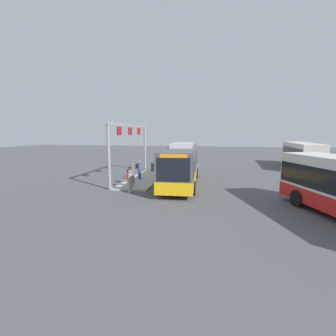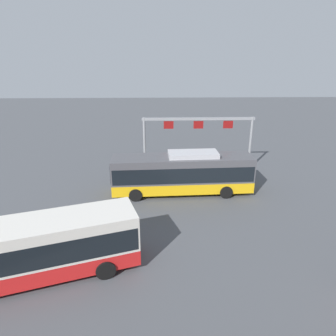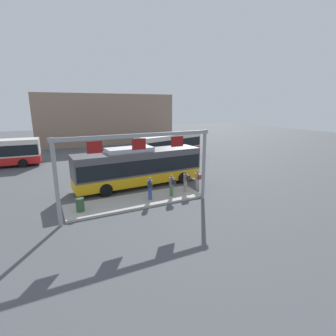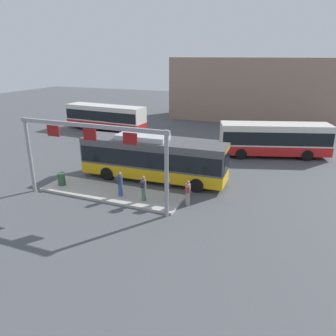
{
  "view_description": "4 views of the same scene",
  "coord_description": "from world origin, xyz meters",
  "px_view_note": "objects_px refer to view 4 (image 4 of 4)",
  "views": [
    {
      "loc": [
        20.72,
        2.72,
        4.36
      ],
      "look_at": [
        1.99,
        -0.76,
        1.63
      ],
      "focal_mm": 26.45,
      "sensor_mm": 36.0,
      "label": 1
    },
    {
      "loc": [
        1.84,
        22.37,
        10.46
      ],
      "look_at": [
        1.09,
        -1.36,
        1.66
      ],
      "focal_mm": 32.39,
      "sensor_mm": 36.0,
      "label": 2
    },
    {
      "loc": [
        -7.36,
        -20.21,
        6.93
      ],
      "look_at": [
        2.15,
        -1.27,
        1.64
      ],
      "focal_mm": 27.21,
      "sensor_mm": 36.0,
      "label": 3
    },
    {
      "loc": [
        9.71,
        -21.04,
        9.05
      ],
      "look_at": [
        1.27,
        -0.17,
        1.17
      ],
      "focal_mm": 34.61,
      "sensor_mm": 36.0,
      "label": 4
    }
  ],
  "objects_px": {
    "bus_background_right": "(105,116)",
    "person_boarding": "(188,192)",
    "bus_main": "(153,157)",
    "person_waiting_near": "(167,189)",
    "person_waiting_far": "(120,184)",
    "bus_background_left": "(274,138)",
    "trash_bin": "(61,179)",
    "person_waiting_mid": "(143,188)"
  },
  "relations": [
    {
      "from": "person_waiting_mid",
      "to": "trash_bin",
      "type": "height_order",
      "value": "person_waiting_mid"
    },
    {
      "from": "bus_background_left",
      "to": "person_boarding",
      "type": "distance_m",
      "value": 13.69
    },
    {
      "from": "trash_bin",
      "to": "bus_background_right",
      "type": "bearing_deg",
      "value": 112.68
    },
    {
      "from": "bus_background_left",
      "to": "bus_background_right",
      "type": "xyz_separation_m",
      "value": [
        -20.73,
        3.85,
        0.0
      ]
    },
    {
      "from": "person_waiting_near",
      "to": "trash_bin",
      "type": "distance_m",
      "value": 8.13
    },
    {
      "from": "bus_main",
      "to": "bus_background_right",
      "type": "height_order",
      "value": "bus_main"
    },
    {
      "from": "bus_main",
      "to": "person_waiting_far",
      "type": "height_order",
      "value": "bus_main"
    },
    {
      "from": "person_waiting_mid",
      "to": "trash_bin",
      "type": "distance_m",
      "value": 6.67
    },
    {
      "from": "person_boarding",
      "to": "person_waiting_near",
      "type": "relative_size",
      "value": 1.0
    },
    {
      "from": "person_waiting_mid",
      "to": "trash_bin",
      "type": "relative_size",
      "value": 1.86
    },
    {
      "from": "bus_main",
      "to": "person_boarding",
      "type": "height_order",
      "value": "bus_main"
    },
    {
      "from": "person_waiting_mid",
      "to": "person_waiting_far",
      "type": "xyz_separation_m",
      "value": [
        -1.76,
        0.05,
        0.0
      ]
    },
    {
      "from": "bus_main",
      "to": "person_waiting_near",
      "type": "xyz_separation_m",
      "value": [
        2.59,
        -3.56,
        -0.76
      ]
    },
    {
      "from": "bus_background_right",
      "to": "person_waiting_mid",
      "type": "distance_m",
      "value": 22.46
    },
    {
      "from": "person_boarding",
      "to": "person_waiting_mid",
      "type": "xyz_separation_m",
      "value": [
        -2.75,
        -0.7,
        0.16
      ]
    },
    {
      "from": "person_waiting_far",
      "to": "trash_bin",
      "type": "distance_m",
      "value": 4.91
    },
    {
      "from": "bus_main",
      "to": "person_waiting_far",
      "type": "relative_size",
      "value": 6.68
    },
    {
      "from": "person_boarding",
      "to": "person_waiting_far",
      "type": "bearing_deg",
      "value": 84.96
    },
    {
      "from": "person_waiting_near",
      "to": "person_waiting_far",
      "type": "bearing_deg",
      "value": 66.19
    },
    {
      "from": "bus_main",
      "to": "person_waiting_near",
      "type": "height_order",
      "value": "bus_main"
    },
    {
      "from": "bus_background_right",
      "to": "person_waiting_mid",
      "type": "height_order",
      "value": "bus_background_right"
    },
    {
      "from": "bus_main",
      "to": "bus_background_left",
      "type": "height_order",
      "value": "bus_main"
    },
    {
      "from": "person_waiting_near",
      "to": "person_waiting_mid",
      "type": "relative_size",
      "value": 1.0
    },
    {
      "from": "bus_background_right",
      "to": "person_waiting_near",
      "type": "xyz_separation_m",
      "value": [
        15.4,
        -17.18,
        -0.73
      ]
    },
    {
      "from": "bus_main",
      "to": "person_boarding",
      "type": "distance_m",
      "value": 5.16
    },
    {
      "from": "bus_background_left",
      "to": "person_boarding",
      "type": "height_order",
      "value": "bus_background_left"
    },
    {
      "from": "bus_main",
      "to": "trash_bin",
      "type": "relative_size",
      "value": 12.4
    },
    {
      "from": "person_boarding",
      "to": "person_waiting_far",
      "type": "relative_size",
      "value": 1.0
    },
    {
      "from": "bus_background_left",
      "to": "trash_bin",
      "type": "height_order",
      "value": "bus_background_left"
    },
    {
      "from": "person_waiting_mid",
      "to": "bus_background_left",
      "type": "bearing_deg",
      "value": -39.75
    },
    {
      "from": "bus_main",
      "to": "person_waiting_far",
      "type": "distance_m",
      "value": 4.05
    },
    {
      "from": "person_waiting_near",
      "to": "bus_background_right",
      "type": "bearing_deg",
      "value": 11.55
    },
    {
      "from": "bus_background_left",
      "to": "trash_bin",
      "type": "relative_size",
      "value": 11.31
    },
    {
      "from": "person_waiting_far",
      "to": "person_boarding",
      "type": "bearing_deg",
      "value": -59.77
    },
    {
      "from": "person_waiting_near",
      "to": "trash_bin",
      "type": "xyz_separation_m",
      "value": [
        -8.11,
        -0.25,
        -0.44
      ]
    },
    {
      "from": "person_waiting_near",
      "to": "bus_main",
      "type": "bearing_deg",
      "value": 5.73
    },
    {
      "from": "person_waiting_far",
      "to": "trash_bin",
      "type": "height_order",
      "value": "person_waiting_far"
    },
    {
      "from": "person_boarding",
      "to": "person_waiting_near",
      "type": "xyz_separation_m",
      "value": [
        -1.28,
        -0.28,
        0.16
      ]
    },
    {
      "from": "bus_background_right",
      "to": "person_boarding",
      "type": "relative_size",
      "value": 6.37
    },
    {
      "from": "bus_main",
      "to": "bus_background_left",
      "type": "xyz_separation_m",
      "value": [
        7.91,
        9.77,
        -0.03
      ]
    },
    {
      "from": "person_waiting_far",
      "to": "person_waiting_near",
      "type": "bearing_deg",
      "value": -61.38
    },
    {
      "from": "bus_main",
      "to": "person_boarding",
      "type": "xyz_separation_m",
      "value": [
        3.87,
        -3.28,
        -0.92
      ]
    }
  ]
}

